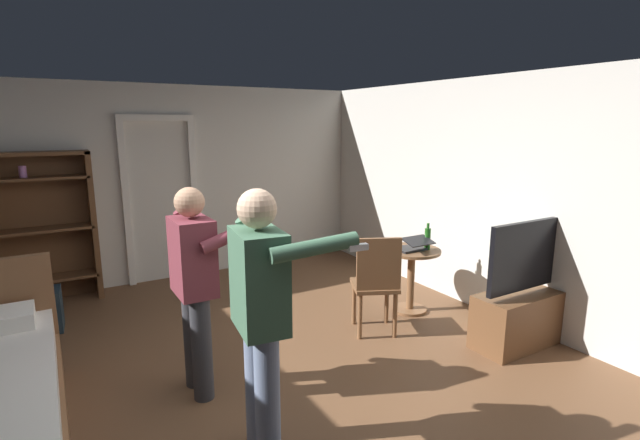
{
  "coord_description": "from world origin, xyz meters",
  "views": [
    {
      "loc": [
        -1.15,
        -2.8,
        2.03
      ],
      "look_at": [
        0.69,
        0.31,
        1.27
      ],
      "focal_mm": 26.15,
      "sensor_mm": 36.0,
      "label": 1
    }
  ],
  "objects": [
    {
      "name": "wall_back",
      "position": [
        0.0,
        3.4,
        1.25
      ],
      "size": [
        5.94,
        0.12,
        2.51
      ],
      "primitive_type": "cube",
      "color": "beige",
      "rests_on": "ground_plane"
    },
    {
      "name": "suitcase_dark",
      "position": [
        -1.38,
        2.32,
        0.21
      ],
      "size": [
        0.5,
        0.36,
        0.42
      ],
      "primitive_type": "cube",
      "rotation": [
        0.0,
        0.0,
        -0.08
      ],
      "color": "#1E2D38",
      "rests_on": "ground_plane"
    },
    {
      "name": "ground_plane",
      "position": [
        0.0,
        0.0,
        0.0
      ],
      "size": [
        7.35,
        7.35,
        0.0
      ],
      "primitive_type": "plane",
      "color": "brown"
    },
    {
      "name": "bookshelf",
      "position": [
        -1.23,
        3.18,
        0.94
      ],
      "size": [
        1.05,
        0.32,
        1.72
      ],
      "color": "brown",
      "rests_on": "ground_plane"
    },
    {
      "name": "side_table",
      "position": [
        2.15,
        0.85,
        0.47
      ],
      "size": [
        0.61,
        0.61,
        0.7
      ],
      "color": "brown",
      "rests_on": "ground_plane"
    },
    {
      "name": "wooden_chair",
      "position": [
        1.47,
        0.59,
        0.54
      ],
      "size": [
        0.56,
        0.56,
        0.99
      ],
      "color": "brown",
      "rests_on": "ground_plane"
    },
    {
      "name": "wall_right",
      "position": [
        2.91,
        0.0,
        1.25
      ],
      "size": [
        0.12,
        6.92,
        2.51
      ],
      "primitive_type": "cube",
      "color": "beige",
      "rests_on": "ground_plane"
    },
    {
      "name": "person_striped_shirt",
      "position": [
        -0.29,
        0.48,
        0.9
      ],
      "size": [
        0.59,
        0.53,
        1.59
      ],
      "color": "#333338",
      "rests_on": "ground_plane"
    },
    {
      "name": "laptop",
      "position": [
        2.12,
        0.81,
        0.75
      ],
      "size": [
        0.32,
        0.33,
        0.16
      ],
      "color": "black",
      "rests_on": "side_table"
    },
    {
      "name": "doorway_frame",
      "position": [
        0.09,
        3.32,
        1.22
      ],
      "size": [
        0.93,
        0.08,
        2.13
      ],
      "color": "white",
      "rests_on": "ground_plane"
    },
    {
      "name": "tv_flatscreen",
      "position": [
        2.55,
        -0.27,
        0.35
      ],
      "size": [
        1.08,
        0.4,
        1.18
      ],
      "color": "brown",
      "rests_on": "ground_plane"
    },
    {
      "name": "bottle_on_table",
      "position": [
        2.29,
        0.77,
        0.82
      ],
      "size": [
        0.06,
        0.06,
        0.29
      ],
      "color": "#1D5617",
      "rests_on": "side_table"
    },
    {
      "name": "person_blue_shirt",
      "position": [
        -0.14,
        -0.41,
        0.96
      ],
      "size": [
        0.69,
        0.62,
        1.67
      ],
      "color": "slate",
      "rests_on": "ground_plane"
    }
  ]
}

